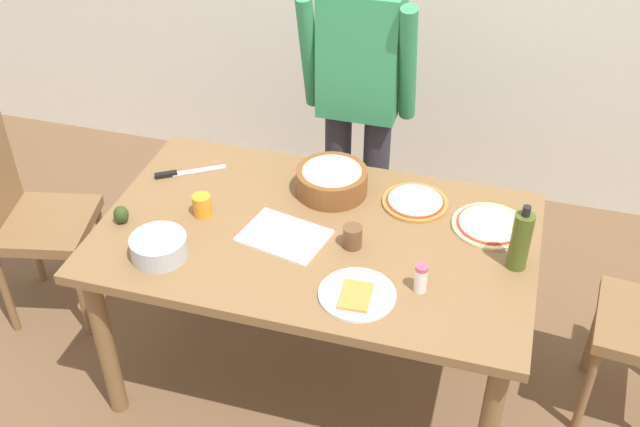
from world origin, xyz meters
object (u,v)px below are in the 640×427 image
object	(u,v)px
dining_table	(316,251)
chef_knife	(182,173)
chair_wooden_left	(25,212)
mixing_bowl_steel	(159,247)
person_cook	(359,94)
popcorn_bowl	(332,179)
salt_shaker	(421,278)
avocado	(121,215)
pizza_raw_on_board	(490,225)
cutting_board_white	(284,236)
pizza_cooked_on_tray	(415,202)
cup_small_brown	(352,237)
cup_orange	(202,205)
plate_with_slice	(357,295)
olive_oil_bottle	(521,240)

from	to	relation	value
dining_table	chef_knife	size ratio (longest dim) A/B	6.19
chair_wooden_left	mixing_bowl_steel	size ratio (longest dim) A/B	4.75
person_cook	popcorn_bowl	world-z (taller)	person_cook
salt_shaker	avocado	world-z (taller)	salt_shaker
chair_wooden_left	pizza_raw_on_board	size ratio (longest dim) A/B	3.38
mixing_bowl_steel	cutting_board_white	size ratio (longest dim) A/B	0.67
pizza_cooked_on_tray	popcorn_bowl	distance (m)	0.34
person_cook	mixing_bowl_steel	world-z (taller)	person_cook
cup_small_brown	cutting_board_white	size ratio (longest dim) A/B	0.28
cup_orange	salt_shaker	size ratio (longest dim) A/B	0.80
pizza_cooked_on_tray	cutting_board_white	bearing A→B (deg)	-141.29
avocado	plate_with_slice	bearing A→B (deg)	-9.13
pizza_raw_on_board	pizza_cooked_on_tray	distance (m)	0.30
dining_table	mixing_bowl_steel	size ratio (longest dim) A/B	8.00
plate_with_slice	chair_wooden_left	bearing A→B (deg)	167.25
plate_with_slice	olive_oil_bottle	distance (m)	0.59
avocado	cup_orange	bearing A→B (deg)	25.19
avocado	olive_oil_bottle	bearing A→B (deg)	6.07
plate_with_slice	cutting_board_white	xyz separation A→B (m)	(-0.33, 0.23, -0.00)
pizza_cooked_on_tray	dining_table	bearing A→B (deg)	-139.01
cup_small_brown	chef_knife	bearing A→B (deg)	161.82
mixing_bowl_steel	cutting_board_white	bearing A→B (deg)	29.43
dining_table	chair_wooden_left	distance (m)	1.33
salt_shaker	person_cook	bearing A→B (deg)	115.04
person_cook	chair_wooden_left	distance (m)	1.52
cutting_board_white	pizza_cooked_on_tray	bearing A→B (deg)	38.71
popcorn_bowl	chef_knife	bearing A→B (deg)	-175.51
salt_shaker	pizza_raw_on_board	bearing A→B (deg)	65.26
salt_shaker	chef_knife	xyz separation A→B (m)	(-1.06, 0.42, -0.05)
pizza_cooked_on_tray	salt_shaker	bearing A→B (deg)	-77.86
avocado	dining_table	bearing A→B (deg)	11.20
chef_knife	olive_oil_bottle	bearing A→B (deg)	-8.58
pizza_cooked_on_tray	plate_with_slice	world-z (taller)	plate_with_slice
popcorn_bowl	cup_orange	distance (m)	0.51
cup_orange	person_cook	bearing A→B (deg)	61.65
person_cook	cutting_board_white	distance (m)	0.84
dining_table	chef_knife	bearing A→B (deg)	161.25
pizza_raw_on_board	chef_knife	distance (m)	1.24
person_cook	chair_wooden_left	xyz separation A→B (m)	(-1.29, -0.70, -0.40)
cup_orange	olive_oil_bottle	bearing A→B (deg)	1.23
plate_with_slice	popcorn_bowl	size ratio (longest dim) A/B	0.93
plate_with_slice	olive_oil_bottle	size ratio (longest dim) A/B	1.02
avocado	chair_wooden_left	bearing A→B (deg)	161.84
chef_knife	chair_wooden_left	bearing A→B (deg)	-166.98
plate_with_slice	mixing_bowl_steel	xyz separation A→B (m)	(-0.72, 0.01, 0.03)
pizza_cooked_on_tray	salt_shaker	world-z (taller)	salt_shaker
olive_oil_bottle	chef_knife	world-z (taller)	olive_oil_bottle
pizza_cooked_on_tray	avocado	distance (m)	1.11
plate_with_slice	cup_small_brown	distance (m)	0.27
plate_with_slice	mixing_bowl_steel	size ratio (longest dim) A/B	1.30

